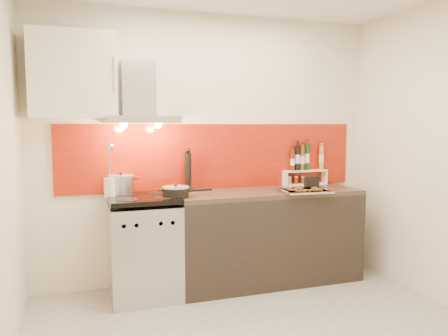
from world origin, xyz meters
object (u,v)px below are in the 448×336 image
object	(u,v)px
baking_tray	(305,191)
stock_pot	(121,184)
range_stove	(144,248)
saute_pan	(177,191)
counter	(268,236)
pepper_mill	(188,170)

from	to	relation	value
baking_tray	stock_pot	bearing A→B (deg)	166.82
range_stove	saute_pan	world-z (taller)	saute_pan
counter	saute_pan	size ratio (longest dim) A/B	3.93
stock_pot	saute_pan	bearing A→B (deg)	-32.62
stock_pot	baking_tray	size ratio (longest dim) A/B	0.48
saute_pan	range_stove	bearing A→B (deg)	161.10
pepper_mill	baking_tray	xyz separation A→B (m)	(1.03, -0.41, -0.18)
counter	saute_pan	xyz separation A→B (m)	(-0.92, -0.10, 0.50)
pepper_mill	baking_tray	distance (m)	1.12
range_stove	pepper_mill	distance (m)	0.83
range_stove	pepper_mill	world-z (taller)	pepper_mill
saute_pan	baking_tray	bearing A→B (deg)	-4.72
stock_pot	pepper_mill	bearing A→B (deg)	1.82
range_stove	stock_pot	bearing A→B (deg)	131.87
counter	baking_tray	bearing A→B (deg)	-34.82
range_stove	saute_pan	bearing A→B (deg)	-18.90
counter	stock_pot	size ratio (longest dim) A/B	7.71
saute_pan	stock_pot	bearing A→B (deg)	147.38
pepper_mill	baking_tray	size ratio (longest dim) A/B	0.86
saute_pan	pepper_mill	xyz separation A→B (m)	(0.18, 0.31, 0.15)
baking_tray	saute_pan	bearing A→B (deg)	175.28
stock_pot	pepper_mill	size ratio (longest dim) A/B	0.56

